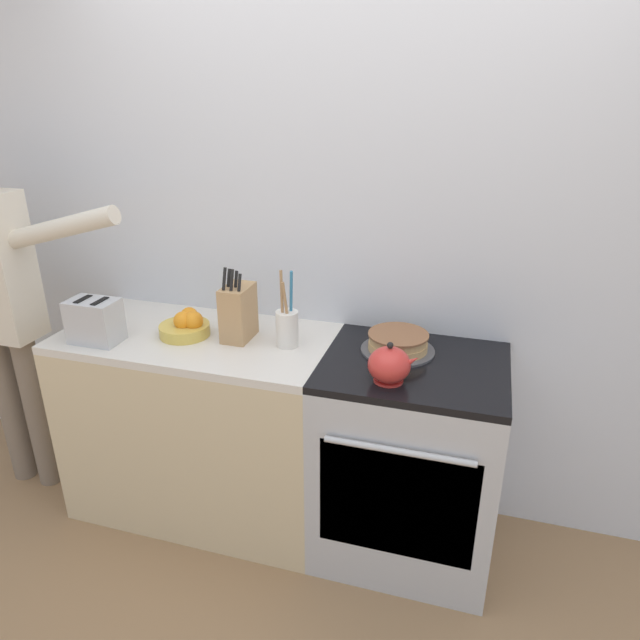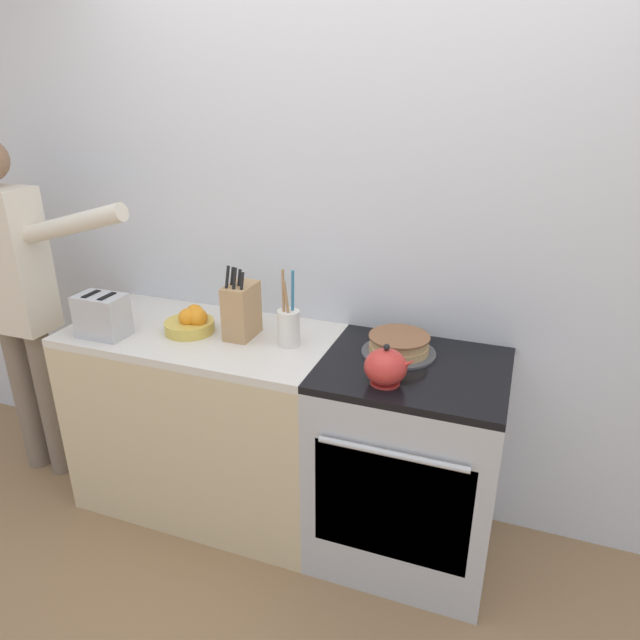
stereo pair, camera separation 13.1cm
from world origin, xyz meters
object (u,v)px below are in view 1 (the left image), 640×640
object	(u,v)px
layer_cake	(398,343)
fruit_bowl	(186,326)
toaster	(95,321)
knife_block	(238,312)
utensil_crock	(287,327)
tea_kettle	(390,365)
stove_range	(408,459)

from	to	relation	value
layer_cake	fruit_bowl	bearing A→B (deg)	-173.86
fruit_bowl	toaster	bearing A→B (deg)	-153.37
layer_cake	knife_block	size ratio (longest dim) A/B	0.93
knife_block	utensil_crock	xyz separation A→B (m)	(0.22, -0.01, -0.03)
layer_cake	toaster	distance (m)	1.26
knife_block	utensil_crock	bearing A→B (deg)	-3.38
tea_kettle	utensil_crock	world-z (taller)	utensil_crock
layer_cake	tea_kettle	xyz separation A→B (m)	(0.01, -0.26, 0.03)
tea_kettle	utensil_crock	bearing A→B (deg)	158.12
knife_block	toaster	xyz separation A→B (m)	(-0.56, -0.20, -0.03)
layer_cake	toaster	xyz separation A→B (m)	(-1.23, -0.26, 0.05)
utensil_crock	toaster	distance (m)	0.81
stove_range	fruit_bowl	bearing A→B (deg)	-179.57
stove_range	toaster	size ratio (longest dim) A/B	4.05
tea_kettle	knife_block	bearing A→B (deg)	163.84
layer_cake	stove_range	bearing A→B (deg)	-47.68
stove_range	fruit_bowl	xyz separation A→B (m)	(-0.98, -0.01, 0.49)
tea_kettle	knife_block	size ratio (longest dim) A/B	0.59
tea_kettle	utensil_crock	distance (m)	0.49
stove_range	tea_kettle	bearing A→B (deg)	-112.80
fruit_bowl	utensil_crock	bearing A→B (deg)	2.96
layer_cake	utensil_crock	distance (m)	0.46
layer_cake	tea_kettle	size ratio (longest dim) A/B	1.57
stove_range	utensil_crock	world-z (taller)	utensil_crock
toaster	utensil_crock	bearing A→B (deg)	13.56
layer_cake	utensil_crock	world-z (taller)	utensil_crock
tea_kettle	knife_block	distance (m)	0.71
fruit_bowl	toaster	size ratio (longest dim) A/B	0.98
utensil_crock	tea_kettle	bearing A→B (deg)	-21.88
knife_block	toaster	bearing A→B (deg)	-160.19
tea_kettle	fruit_bowl	world-z (taller)	tea_kettle
fruit_bowl	tea_kettle	bearing A→B (deg)	-10.00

